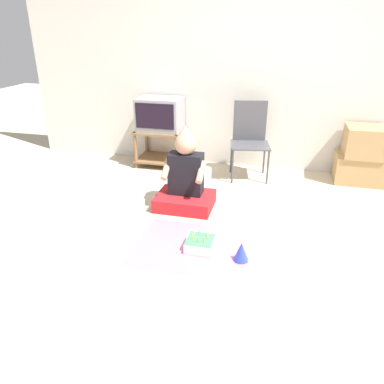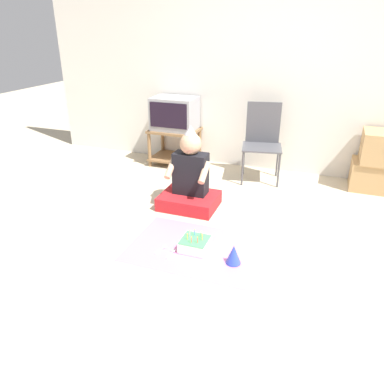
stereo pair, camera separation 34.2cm
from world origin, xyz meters
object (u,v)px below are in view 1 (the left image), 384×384
Objects in this scene: tv at (160,114)px; birthday_cake at (200,244)px; folding_chair at (250,135)px; person_seated at (185,182)px; party_hat_blue at (241,251)px; cardboard_box_stack at (362,156)px.

birthday_cake is (0.98, -1.94, -0.64)m from tv.
folding_chair is at bearing 83.72° from birthday_cake.
person_seated is (0.65, -1.16, -0.42)m from tv.
birthday_cake is at bearing -96.28° from folding_chair.
tv is 2.50m from party_hat_blue.
cardboard_box_stack reaches higher than party_hat_blue.
party_hat_blue is at bearing -120.06° from cardboard_box_stack.
party_hat_blue reaches higher than birthday_cake.
folding_chair is 1.89m from birthday_cake.
party_hat_blue is (-1.16, -2.01, -0.24)m from cardboard_box_stack.
person_seated is at bearing -117.09° from folding_chair.
party_hat_blue is (1.34, -2.02, -0.61)m from tv.
folding_chair reaches higher than person_seated.
folding_chair reaches higher than tv.
party_hat_blue is at bearing -50.95° from person_seated.
tv is 2.26m from birthday_cake.
person_seated reaches higher than birthday_cake.
birthday_cake is 1.43× the size of party_hat_blue.
cardboard_box_stack is 2.33m from party_hat_blue.
folding_chair is at bearing 94.76° from party_hat_blue.
tv is 0.65× the size of person_seated.
cardboard_box_stack is 2.18m from person_seated.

